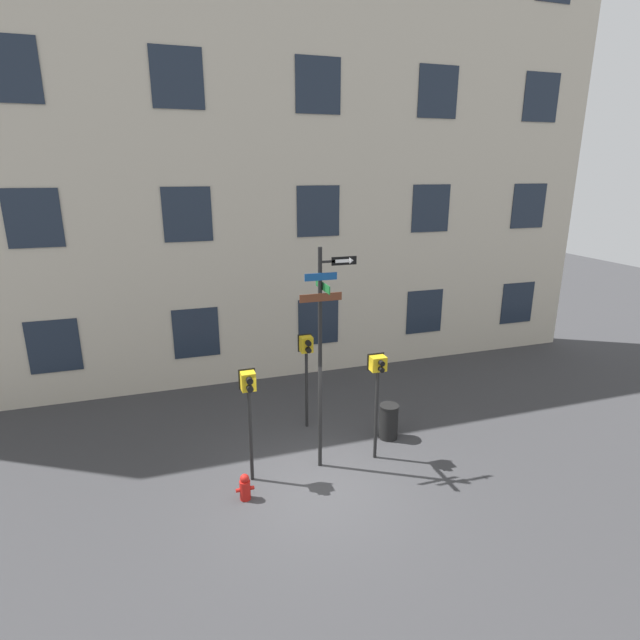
% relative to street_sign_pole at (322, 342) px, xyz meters
% --- Properties ---
extents(ground_plane, '(60.00, 60.00, 0.00)m').
position_rel_street_sign_pole_xyz_m(ground_plane, '(-0.34, -0.80, -3.06)').
color(ground_plane, '#38383A').
extents(building_facade, '(24.00, 0.63, 14.50)m').
position_rel_street_sign_pole_xyz_m(building_facade, '(-0.34, 5.78, 4.19)').
color(building_facade, beige).
rests_on(building_facade, ground_plane).
extents(street_sign_pole, '(1.28, 0.92, 5.15)m').
position_rel_street_sign_pole_xyz_m(street_sign_pole, '(0.00, 0.00, 0.00)').
color(street_sign_pole, black).
rests_on(street_sign_pole, ground_plane).
extents(pedestrian_signal_left, '(0.36, 0.40, 2.62)m').
position_rel_street_sign_pole_xyz_m(pedestrian_signal_left, '(-1.67, -0.06, -1.01)').
color(pedestrian_signal_left, black).
rests_on(pedestrian_signal_left, ground_plane).
extents(pedestrian_signal_right, '(0.41, 0.40, 2.63)m').
position_rel_street_sign_pole_xyz_m(pedestrian_signal_right, '(1.31, -0.08, -0.98)').
color(pedestrian_signal_right, black).
rests_on(pedestrian_signal_right, ground_plane).
extents(pedestrian_signal_across, '(0.38, 0.40, 2.59)m').
position_rel_street_sign_pole_xyz_m(pedestrian_signal_across, '(0.19, 1.90, -1.02)').
color(pedestrian_signal_across, black).
rests_on(pedestrian_signal_across, ground_plane).
extents(fire_hydrant, '(0.39, 0.23, 0.59)m').
position_rel_street_sign_pole_xyz_m(fire_hydrant, '(-1.94, -0.70, -2.77)').
color(fire_hydrant, red).
rests_on(fire_hydrant, ground_plane).
extents(trash_bin, '(0.51, 0.51, 0.92)m').
position_rel_street_sign_pole_xyz_m(trash_bin, '(2.02, 0.68, -2.59)').
color(trash_bin, black).
rests_on(trash_bin, ground_plane).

